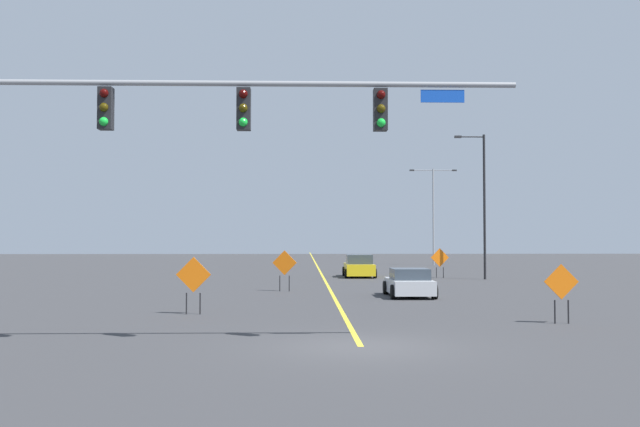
{
  "coord_description": "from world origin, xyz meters",
  "views": [
    {
      "loc": [
        -1.46,
        -17.21,
        2.68
      ],
      "look_at": [
        -0.61,
        15.18,
        3.83
      ],
      "focal_mm": 39.02,
      "sensor_mm": 36.0,
      "label": 1
    }
  ],
  "objects_px": {
    "construction_sign_left_shoulder": "(193,278)",
    "car_silver_near": "(409,283)",
    "street_lamp_near_right": "(433,208)",
    "car_yellow_far": "(359,267)",
    "construction_sign_median_near": "(440,259)",
    "street_lamp_far_right": "(482,200)",
    "construction_sign_median_far": "(561,286)",
    "traffic_signal_assembly": "(168,129)",
    "construction_sign_left_lane": "(285,265)"
  },
  "relations": [
    {
      "from": "construction_sign_median_near",
      "to": "car_silver_near",
      "type": "distance_m",
      "value": 15.42
    },
    {
      "from": "construction_sign_left_shoulder",
      "to": "construction_sign_median_far",
      "type": "relative_size",
      "value": 1.08
    },
    {
      "from": "traffic_signal_assembly",
      "to": "construction_sign_left_shoulder",
      "type": "xyz_separation_m",
      "value": [
        -0.51,
        7.45,
        -4.11
      ]
    },
    {
      "from": "construction_sign_median_near",
      "to": "car_silver_near",
      "type": "height_order",
      "value": "construction_sign_median_near"
    },
    {
      "from": "construction_sign_median_far",
      "to": "car_silver_near",
      "type": "bearing_deg",
      "value": 107.79
    },
    {
      "from": "street_lamp_far_right",
      "to": "street_lamp_near_right",
      "type": "xyz_separation_m",
      "value": [
        1.18,
        23.11,
        0.46
      ]
    },
    {
      "from": "construction_sign_left_lane",
      "to": "construction_sign_median_far",
      "type": "xyz_separation_m",
      "value": [
        9.03,
        -13.46,
        -0.13
      ]
    },
    {
      "from": "construction_sign_left_shoulder",
      "to": "car_silver_near",
      "type": "distance_m",
      "value": 11.29
    },
    {
      "from": "construction_sign_left_lane",
      "to": "car_silver_near",
      "type": "bearing_deg",
      "value": -30.16
    },
    {
      "from": "traffic_signal_assembly",
      "to": "street_lamp_near_right",
      "type": "height_order",
      "value": "street_lamp_near_right"
    },
    {
      "from": "construction_sign_left_shoulder",
      "to": "car_silver_near",
      "type": "height_order",
      "value": "construction_sign_left_shoulder"
    },
    {
      "from": "traffic_signal_assembly",
      "to": "street_lamp_near_right",
      "type": "xyz_separation_m",
      "value": [
        16.27,
        50.86,
        0.23
      ]
    },
    {
      "from": "construction_sign_left_lane",
      "to": "construction_sign_median_far",
      "type": "bearing_deg",
      "value": -56.14
    },
    {
      "from": "construction_sign_median_near",
      "to": "car_yellow_far",
      "type": "bearing_deg",
      "value": 166.16
    },
    {
      "from": "construction_sign_left_shoulder",
      "to": "construction_sign_median_far",
      "type": "bearing_deg",
      "value": -13.94
    },
    {
      "from": "street_lamp_near_right",
      "to": "construction_sign_left_lane",
      "type": "height_order",
      "value": "street_lamp_near_right"
    },
    {
      "from": "traffic_signal_assembly",
      "to": "construction_sign_left_shoulder",
      "type": "bearing_deg",
      "value": 93.88
    },
    {
      "from": "construction_sign_left_shoulder",
      "to": "car_yellow_far",
      "type": "relative_size",
      "value": 0.45
    },
    {
      "from": "car_silver_near",
      "to": "traffic_signal_assembly",
      "type": "bearing_deg",
      "value": -119.47
    },
    {
      "from": "street_lamp_far_right",
      "to": "construction_sign_median_far",
      "type": "relative_size",
      "value": 5.07
    },
    {
      "from": "construction_sign_median_near",
      "to": "construction_sign_left_shoulder",
      "type": "bearing_deg",
      "value": -120.9
    },
    {
      "from": "construction_sign_left_lane",
      "to": "car_yellow_far",
      "type": "xyz_separation_m",
      "value": [
        4.81,
        12.73,
        -0.62
      ]
    },
    {
      "from": "traffic_signal_assembly",
      "to": "construction_sign_left_lane",
      "type": "xyz_separation_m",
      "value": [
        2.44,
        17.94,
        -4.08
      ]
    },
    {
      "from": "street_lamp_far_right",
      "to": "construction_sign_median_near",
      "type": "relative_size",
      "value": 4.72
    },
    {
      "from": "construction_sign_median_far",
      "to": "car_yellow_far",
      "type": "height_order",
      "value": "construction_sign_median_far"
    },
    {
      "from": "construction_sign_median_near",
      "to": "construction_sign_left_shoulder",
      "type": "xyz_separation_m",
      "value": [
        -13.1,
        -21.89,
        0.01
      ]
    },
    {
      "from": "construction_sign_median_near",
      "to": "construction_sign_left_lane",
      "type": "bearing_deg",
      "value": -131.66
    },
    {
      "from": "construction_sign_left_lane",
      "to": "car_yellow_far",
      "type": "height_order",
      "value": "construction_sign_left_lane"
    },
    {
      "from": "traffic_signal_assembly",
      "to": "car_yellow_far",
      "type": "height_order",
      "value": "traffic_signal_assembly"
    },
    {
      "from": "street_lamp_near_right",
      "to": "car_silver_near",
      "type": "distance_m",
      "value": 37.5
    },
    {
      "from": "street_lamp_far_right",
      "to": "construction_sign_left_shoulder",
      "type": "height_order",
      "value": "street_lamp_far_right"
    },
    {
      "from": "traffic_signal_assembly",
      "to": "car_yellow_far",
      "type": "distance_m",
      "value": 31.86
    },
    {
      "from": "construction_sign_median_far",
      "to": "traffic_signal_assembly",
      "type": "bearing_deg",
      "value": -158.67
    },
    {
      "from": "car_yellow_far",
      "to": "construction_sign_left_lane",
      "type": "bearing_deg",
      "value": -110.72
    },
    {
      "from": "car_silver_near",
      "to": "construction_sign_left_lane",
      "type": "bearing_deg",
      "value": 149.84
    },
    {
      "from": "construction_sign_median_near",
      "to": "street_lamp_near_right",
      "type": "bearing_deg",
      "value": 80.3
    },
    {
      "from": "street_lamp_near_right",
      "to": "construction_sign_median_far",
      "type": "relative_size",
      "value": 5.1
    },
    {
      "from": "construction_sign_median_near",
      "to": "construction_sign_left_lane",
      "type": "xyz_separation_m",
      "value": [
        -10.15,
        -11.41,
        0.05
      ]
    },
    {
      "from": "construction_sign_median_far",
      "to": "car_yellow_far",
      "type": "xyz_separation_m",
      "value": [
        -4.22,
        26.18,
        -0.49
      ]
    },
    {
      "from": "traffic_signal_assembly",
      "to": "car_silver_near",
      "type": "distance_m",
      "value": 17.41
    },
    {
      "from": "street_lamp_near_right",
      "to": "car_yellow_far",
      "type": "xyz_separation_m",
      "value": [
        -9.02,
        -20.19,
        -4.93
      ]
    },
    {
      "from": "street_lamp_far_right",
      "to": "construction_sign_median_far",
      "type": "xyz_separation_m",
      "value": [
        -3.62,
        -23.27,
        -3.98
      ]
    },
    {
      "from": "construction_sign_left_lane",
      "to": "car_yellow_far",
      "type": "relative_size",
      "value": 0.46
    },
    {
      "from": "street_lamp_far_right",
      "to": "street_lamp_near_right",
      "type": "distance_m",
      "value": 23.14
    },
    {
      "from": "construction_sign_median_far",
      "to": "car_silver_near",
      "type": "xyz_separation_m",
      "value": [
        -3.24,
        10.09,
        -0.58
      ]
    },
    {
      "from": "construction_sign_left_shoulder",
      "to": "construction_sign_left_lane",
      "type": "bearing_deg",
      "value": 74.29
    },
    {
      "from": "street_lamp_near_right",
      "to": "construction_sign_median_near",
      "type": "relative_size",
      "value": 4.76
    },
    {
      "from": "car_yellow_far",
      "to": "car_silver_near",
      "type": "relative_size",
      "value": 1.17
    },
    {
      "from": "traffic_signal_assembly",
      "to": "construction_sign_left_lane",
      "type": "bearing_deg",
      "value": 82.24
    },
    {
      "from": "street_lamp_near_right",
      "to": "car_silver_near",
      "type": "bearing_deg",
      "value": -102.49
    }
  ]
}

